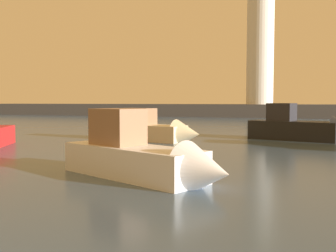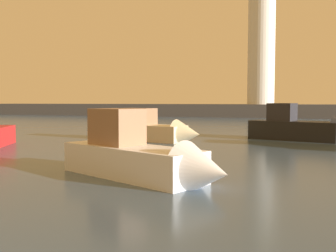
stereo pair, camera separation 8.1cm
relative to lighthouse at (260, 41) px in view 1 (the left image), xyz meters
name	(u,v)px [view 1 (the left image)]	position (x,y,z in m)	size (l,w,h in m)	color
ground_plane	(222,132)	(-0.60, -28.52, -10.96)	(220.00, 220.00, 0.00)	#384C60
breakwater	(255,111)	(-0.60, 0.00, -10.01)	(87.95, 5.10, 1.89)	#423F3D
lighthouse	(260,41)	(0.00, 0.00, 0.00)	(3.82, 3.82, 19.15)	silver
motorboat_0	(307,129)	(5.33, -33.29, -10.23)	(6.80, 3.81, 2.50)	black
motorboat_1	(152,130)	(-3.47, -36.23, -10.30)	(6.78, 3.20, 2.22)	beige
motorboat_3	(146,158)	(0.25, -47.18, -10.29)	(6.26, 4.10, 2.38)	white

